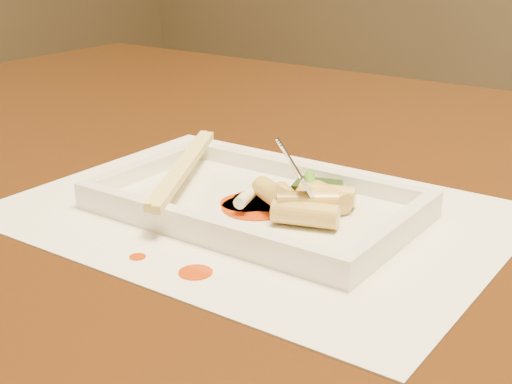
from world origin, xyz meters
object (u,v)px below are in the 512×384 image
Objects in this scene: table at (280,240)px; chopstick_a at (180,165)px; plate_base at (256,208)px; fork at (345,125)px; placemat at (256,213)px.

chopstick_a is (-0.00, -0.16, 0.13)m from table.
plate_base is 0.11m from fork.
placemat is 1.93× the size of chopstick_a.
chopstick_a is (-0.08, 0.00, 0.02)m from plate_base.
plate_base reaches higher than table.
fork reaches higher than plate_base.
plate_base is at bearing 0.00° from chopstick_a.
chopstick_a is at bearing -91.71° from table.
fork is at bearing 14.42° from plate_base.
plate_base is at bearing 0.00° from placemat.
chopstick_a reaches higher than plate_base.
placemat is 2.86× the size of fork.
table is 10.00× the size of fork.
plate_base is 0.08m from chopstick_a.
plate_base is at bearing -165.58° from fork.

